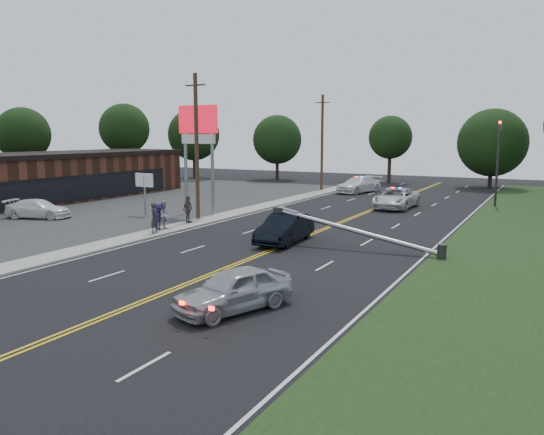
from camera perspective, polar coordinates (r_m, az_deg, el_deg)
The scene contains 26 objects.
ground at distance 22.64m, azimuth -7.02°, elevation -6.28°, with size 120.00×120.00×0.00m, color black.
parking_lot at distance 43.31m, azimuth -21.16°, elevation 0.47°, with size 25.00×60.00×0.01m, color #2D2D2D.
sidewalk at distance 35.37m, azimuth -8.81°, elevation -0.71°, with size 1.80×70.00×0.12m, color #9B968C.
centerline_yellow at distance 31.11m, azimuth 3.66°, elevation -2.03°, with size 0.36×80.00×0.00m, color gold.
pharmacy_building at distance 51.76m, azimuth -23.73°, elevation 4.05°, with size 8.40×30.40×4.30m.
pylon_sign at distance 39.35m, azimuth -7.94°, elevation 8.96°, with size 3.20×0.35×8.00m.
small_sign at distance 40.16m, azimuth -13.57°, elevation 3.56°, with size 1.60×0.14×3.10m.
traffic_signal at distance 48.02m, azimuth 23.14°, elevation 6.17°, with size 0.28×0.41×7.05m.
fallen_streetlight at distance 27.61m, azimuth 9.86°, elevation -1.63°, with size 9.36×0.44×1.91m.
utility_pole_mid at distance 36.98m, azimuth -8.11°, elevation 7.55°, with size 1.60×0.28×10.00m.
utility_pole_far at distance 56.23m, azimuth 5.40°, elevation 8.03°, with size 1.60×0.28×10.00m.
tree_2 at distance 62.94m, azimuth -25.22°, elevation 8.10°, with size 5.69×5.69×8.80m.
tree_3 at distance 68.00m, azimuth -15.59°, elevation 9.18°, with size 6.06×6.06×9.66m.
tree_4 at distance 73.09m, azimuth -8.42°, elevation 8.80°, with size 6.95×6.95×9.37m.
tree_5 at distance 70.31m, azimuth 0.57°, elevation 8.37°, with size 6.41×6.41×8.46m.
tree_6 at distance 67.22m, azimuth 12.61°, elevation 8.40°, with size 5.27×5.27×8.21m.
tree_7 at distance 64.06m, azimuth 22.61°, elevation 7.44°, with size 7.50×7.50×8.77m.
crashed_sedan at distance 29.21m, azimuth 1.39°, elevation -1.15°, with size 1.70×4.88×1.61m, color black.
waiting_sedan at distance 18.08m, azimuth -4.14°, elevation -7.73°, with size 1.74×4.31×1.47m, color #ABADB3.
parked_car at distance 41.34m, azimuth -23.83°, elevation 0.87°, with size 1.87×4.60×1.34m, color white.
emergency_a at distance 44.07m, azimuth 13.20°, elevation 2.02°, with size 2.66×5.76×1.60m, color silver.
emergency_b at distance 55.13m, azimuth 9.29°, elevation 3.50°, with size 2.31×5.68×1.65m, color white.
bystander_a at distance 32.09m, azimuth -12.51°, elevation -0.04°, with size 0.66×0.44×1.82m, color #292932.
bystander_b at distance 33.36m, azimuth -11.49°, elevation 0.29°, with size 0.87×0.67×1.78m, color #9E9DA2.
bystander_c at distance 33.20m, azimuth -12.08°, elevation 0.07°, with size 1.03×0.59×1.60m, color #1A1A43.
bystander_d at distance 35.43m, azimuth -9.03°, elevation 0.89°, with size 1.07×0.44×1.82m, color #5A5048.
Camera 1 is at (12.69, -17.79, 5.90)m, focal length 35.00 mm.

